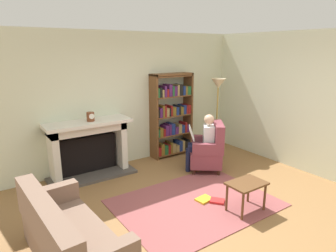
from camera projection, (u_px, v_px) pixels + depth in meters
ground at (208, 212)px, 4.41m from camera, size 14.00×14.00×0.00m
back_wall at (127, 99)px, 6.11m from camera, size 5.60×0.10×2.70m
side_wall_right at (262, 96)px, 6.51m from camera, size 0.10×5.20×2.70m
area_rug at (195, 203)px, 4.65m from camera, size 2.40×1.80×0.01m
fireplace at (88, 146)px, 5.58m from camera, size 1.60×0.64×1.08m
mantel_clock at (91, 117)px, 5.37m from camera, size 0.14×0.14×0.16m
bookshelf at (172, 116)px, 6.58m from camera, size 0.97×0.32×1.85m
armchair_reading at (209, 150)px, 5.82m from camera, size 0.88×0.88×0.97m
seated_reader at (203, 140)px, 5.78m from camera, size 0.59×0.56×1.14m
sofa_floral at (68, 240)px, 3.24m from camera, size 0.82×1.74×0.85m
side_table at (246, 187)px, 4.34m from camera, size 0.56×0.39×0.46m
scattered_books at (210, 200)px, 4.69m from camera, size 0.41×0.41×0.04m
floor_lamp at (218, 90)px, 6.58m from camera, size 0.32×0.32×1.72m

